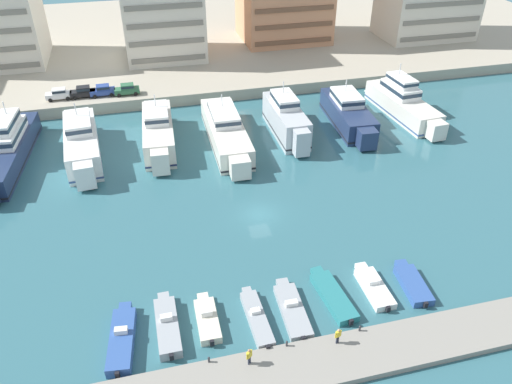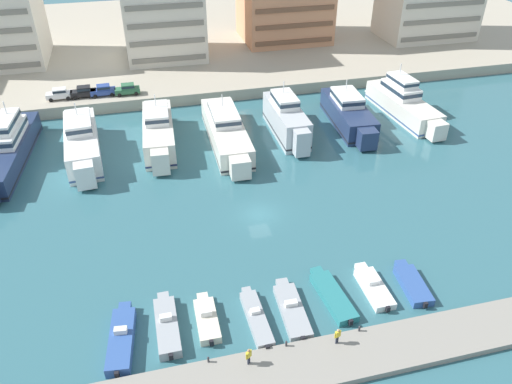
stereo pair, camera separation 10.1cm
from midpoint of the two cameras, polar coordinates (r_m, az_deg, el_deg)
name	(u,v)px [view 2 (the right image)]	position (r m, az deg, el deg)	size (l,w,h in m)	color
ground_plane	(260,214)	(59.09, 0.49, -2.58)	(400.00, 400.00, 0.00)	#336670
quay_promenade	(186,37)	(119.36, -8.00, 17.11)	(180.00, 70.00, 1.94)	#ADA38E
pier_dock	(324,362)	(44.22, 7.87, -18.71)	(120.00, 4.75, 0.63)	gray
yacht_navy_far_left	(10,148)	(76.10, -26.31, 4.53)	(5.84, 22.85, 7.82)	navy
yacht_white_left	(82,143)	(73.54, -19.22, 5.36)	(5.54, 18.63, 7.15)	white
yacht_ivory_mid_left	(159,132)	(73.87, -11.04, 6.77)	(5.09, 18.09, 6.93)	silver
yacht_ivory_center_left	(226,131)	(73.40, -3.38, 6.97)	(5.07, 21.51, 6.43)	silver
yacht_silver_center	(287,119)	(75.53, 3.56, 8.29)	(3.90, 15.64, 7.68)	silver
yacht_navy_center_right	(349,113)	(79.80, 10.58, 8.82)	(5.64, 17.72, 6.57)	navy
yacht_ivory_mid_right	(403,103)	(85.01, 16.53, 9.77)	(5.69, 19.47, 7.90)	silver
motorboat_blue_far_left	(122,339)	(46.55, -15.05, -15.89)	(2.78, 7.88, 1.53)	#33569E
motorboat_grey_left	(167,325)	(46.72, -10.07, -14.77)	(1.93, 7.56, 1.50)	#9EA3A8
motorboat_cream_mid_left	(207,319)	(46.85, -5.58, -14.24)	(1.95, 6.06, 1.39)	beige
motorboat_grey_center_left	(256,318)	(46.72, 0.08, -14.20)	(1.75, 7.48, 1.19)	#9EA3A8
motorboat_grey_center	(292,309)	(47.61, 4.17, -13.24)	(2.31, 7.70, 1.13)	#9EA3A8
motorboat_teal_center_right	(332,296)	(49.23, 8.79, -11.63)	(2.65, 7.70, 0.83)	teal
motorboat_white_mid_right	(373,287)	(50.79, 13.33, -10.54)	(2.07, 6.52, 1.17)	white
motorboat_blue_right	(412,284)	(52.08, 17.48, -9.99)	(2.53, 6.34, 0.85)	#33569E
car_white_far_left	(59,93)	(89.14, -21.53, 10.44)	(4.15, 2.02, 1.80)	white
car_black_left	(84,91)	(88.62, -19.07, 10.82)	(4.13, 1.99, 1.80)	black
car_blue_mid_left	(103,90)	(88.22, -17.04, 11.09)	(4.17, 2.06, 1.80)	#28428E
car_green_center_left	(128,89)	(87.56, -14.44, 11.35)	(4.12, 1.95, 1.80)	#2D6642
pedestrian_near_edge	(249,355)	(42.55, -0.77, -18.16)	(0.58, 0.47, 1.75)	#282D3D
pedestrian_mid_deck	(338,335)	(44.43, 9.38, -15.83)	(0.64, 0.34, 1.70)	#282D3D
bollard_west	(208,359)	(43.38, -5.41, -18.50)	(0.20, 0.20, 0.61)	#2D2D33
bollard_west_mid	(286,343)	(44.28, 3.54, -16.88)	(0.20, 0.20, 0.61)	#2D2D33
bollard_east_mid	(359,328)	(46.15, 11.80, -15.00)	(0.20, 0.20, 0.61)	#2D2D33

